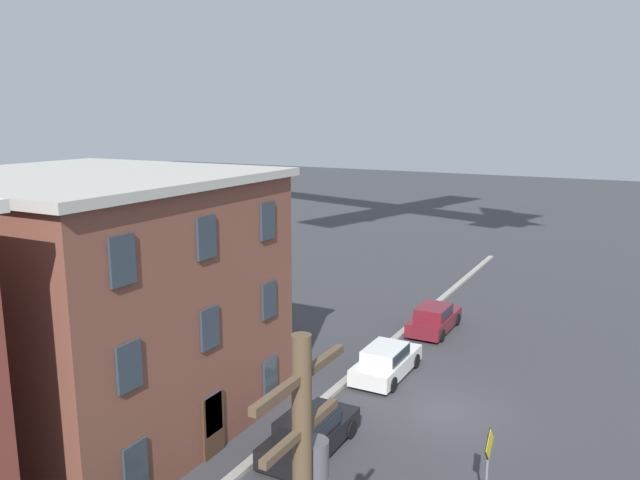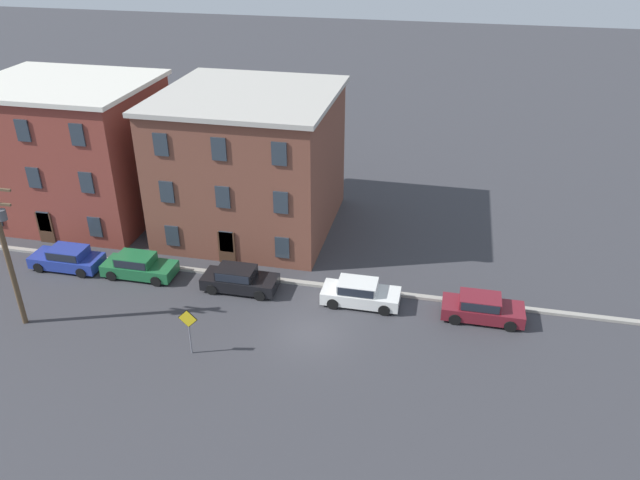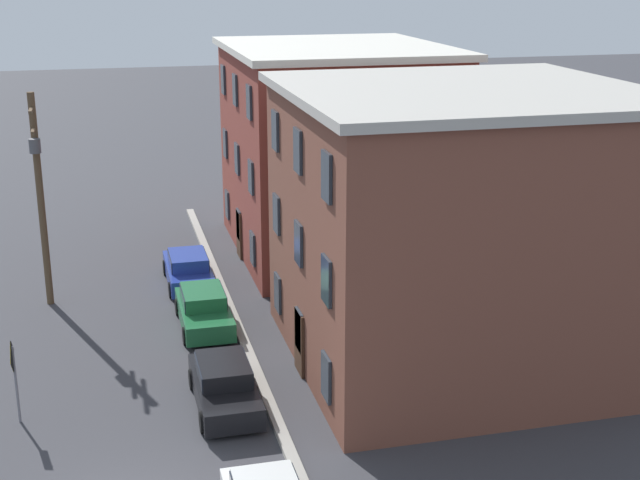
{
  "view_description": "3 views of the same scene",
  "coord_description": "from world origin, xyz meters",
  "px_view_note": "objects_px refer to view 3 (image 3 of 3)",
  "views": [
    {
      "loc": [
        -22.41,
        -6.42,
        11.46
      ],
      "look_at": [
        -1.31,
        4.79,
        6.65
      ],
      "focal_mm": 35.0,
      "sensor_mm": 36.0,
      "label": 1
    },
    {
      "loc": [
        6.1,
        -26.13,
        20.19
      ],
      "look_at": [
        -0.06,
        2.13,
        4.45
      ],
      "focal_mm": 35.0,
      "sensor_mm": 36.0,
      "label": 2
    },
    {
      "loc": [
        19.89,
        -0.04,
        13.3
      ],
      "look_at": [
        -1.8,
        5.39,
        6.28
      ],
      "focal_mm": 50.0,
      "sensor_mm": 36.0,
      "label": 3
    }
  ],
  "objects_px": {
    "car_green": "(204,308)",
    "car_black": "(224,383)",
    "caution_sign": "(14,368)",
    "utility_pole": "(40,188)",
    "car_blue": "(188,268)"
  },
  "relations": [
    {
      "from": "car_green",
      "to": "car_black",
      "type": "distance_m",
      "value": 6.47
    },
    {
      "from": "car_black",
      "to": "caution_sign",
      "type": "height_order",
      "value": "caution_sign"
    },
    {
      "from": "caution_sign",
      "to": "utility_pole",
      "type": "relative_size",
      "value": 0.31
    },
    {
      "from": "car_blue",
      "to": "car_black",
      "type": "relative_size",
      "value": 1.0
    },
    {
      "from": "car_blue",
      "to": "car_black",
      "type": "bearing_deg",
      "value": -0.28
    },
    {
      "from": "car_green",
      "to": "car_black",
      "type": "height_order",
      "value": "same"
    },
    {
      "from": "car_green",
      "to": "car_black",
      "type": "xyz_separation_m",
      "value": [
        6.47,
        -0.15,
        0.0
      ]
    },
    {
      "from": "car_blue",
      "to": "utility_pole",
      "type": "bearing_deg",
      "value": -81.08
    },
    {
      "from": "car_black",
      "to": "caution_sign",
      "type": "bearing_deg",
      "value": -94.06
    },
    {
      "from": "caution_sign",
      "to": "car_black",
      "type": "bearing_deg",
      "value": 85.94
    },
    {
      "from": "car_green",
      "to": "car_blue",
      "type": "bearing_deg",
      "value": -178.88
    },
    {
      "from": "car_green",
      "to": "caution_sign",
      "type": "bearing_deg",
      "value": -46.35
    },
    {
      "from": "car_black",
      "to": "utility_pole",
      "type": "distance_m",
      "value": 12.43
    },
    {
      "from": "car_green",
      "to": "utility_pole",
      "type": "xyz_separation_m",
      "value": [
        -3.83,
        -5.78,
        4.07
      ]
    },
    {
      "from": "car_blue",
      "to": "car_black",
      "type": "xyz_separation_m",
      "value": [
        11.19,
        -0.05,
        0.0
      ]
    }
  ]
}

